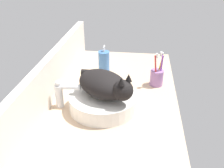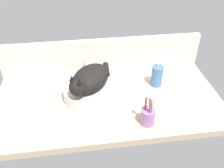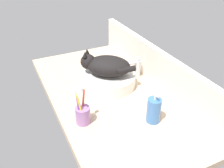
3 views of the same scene
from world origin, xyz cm
name	(u,v)px [view 2 (image 2 of 3)]	position (x,y,z in cm)	size (l,w,h in cm)	color
ground_plane	(109,101)	(0.00, 0.00, -2.00)	(123.58, 62.86, 4.00)	tan
backsplash_panel	(102,55)	(0.00, 29.63, 10.64)	(123.58, 3.60, 21.28)	silver
sink_basin	(92,91)	(-9.11, 3.47, 3.48)	(31.09, 31.09, 6.95)	silver
cat	(89,79)	(-9.86, 2.33, 12.71)	(28.61, 30.20, 14.00)	black
faucet	(87,67)	(-10.38, 22.38, 7.30)	(3.60, 11.85, 13.60)	silver
soap_dispenser	(157,76)	(29.49, 8.94, 6.33)	(6.70, 6.70, 15.78)	#3F72B2
toothbrush_cup	(148,116)	(16.29, -21.60, 4.87)	(7.01, 7.01, 18.71)	#996BA8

